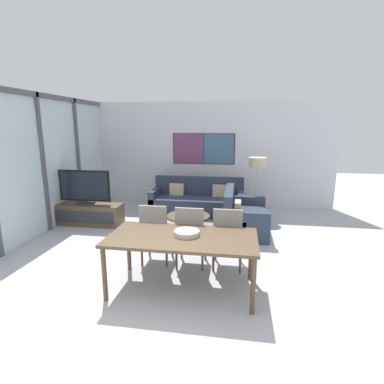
{
  "coord_description": "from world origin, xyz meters",
  "views": [
    {
      "loc": [
        0.99,
        -2.79,
        2.15
      ],
      "look_at": [
        0.13,
        2.59,
        0.95
      ],
      "focal_mm": 28.0,
      "sensor_mm": 36.0,
      "label": 1
    }
  ],
  "objects_px": {
    "sofa_side": "(242,218)",
    "dining_chair_centre": "(191,235)",
    "coffee_table": "(188,219)",
    "fruit_bowl": "(187,233)",
    "television": "(84,187)",
    "dining_table": "(182,241)",
    "sofa_main": "(198,202)",
    "dining_chair_left": "(156,232)",
    "tv_console": "(86,214)",
    "floor_lamp": "(257,165)",
    "dining_chair_right": "(228,236)"
  },
  "relations": [
    {
      "from": "dining_chair_left",
      "to": "dining_chair_right",
      "type": "bearing_deg",
      "value": -1.14
    },
    {
      "from": "television",
      "to": "coffee_table",
      "type": "height_order",
      "value": "television"
    },
    {
      "from": "sofa_side",
      "to": "coffee_table",
      "type": "xyz_separation_m",
      "value": [
        -1.1,
        -0.17,
        -0.02
      ]
    },
    {
      "from": "dining_chair_right",
      "to": "fruit_bowl",
      "type": "relative_size",
      "value": 2.89
    },
    {
      "from": "dining_chair_left",
      "to": "tv_console",
      "type": "bearing_deg",
      "value": 141.45
    },
    {
      "from": "sofa_side",
      "to": "dining_chair_centre",
      "type": "relative_size",
      "value": 1.45
    },
    {
      "from": "coffee_table",
      "to": "floor_lamp",
      "type": "relative_size",
      "value": 0.63
    },
    {
      "from": "television",
      "to": "sofa_side",
      "type": "distance_m",
      "value": 3.47
    },
    {
      "from": "sofa_side",
      "to": "television",
      "type": "bearing_deg",
      "value": 91.29
    },
    {
      "from": "dining_table",
      "to": "dining_chair_centre",
      "type": "height_order",
      "value": "dining_chair_centre"
    },
    {
      "from": "floor_lamp",
      "to": "sofa_side",
      "type": "bearing_deg",
      "value": -105.95
    },
    {
      "from": "tv_console",
      "to": "fruit_bowl",
      "type": "xyz_separation_m",
      "value": [
        2.69,
        -2.3,
        0.55
      ]
    },
    {
      "from": "sofa_side",
      "to": "dining_chair_left",
      "type": "relative_size",
      "value": 1.45
    },
    {
      "from": "sofa_main",
      "to": "dining_chair_left",
      "type": "relative_size",
      "value": 2.32
    },
    {
      "from": "television",
      "to": "dining_chair_centre",
      "type": "height_order",
      "value": "television"
    },
    {
      "from": "sofa_main",
      "to": "television",
      "type": "bearing_deg",
      "value": -151.16
    },
    {
      "from": "sofa_main",
      "to": "floor_lamp",
      "type": "relative_size",
      "value": 1.59
    },
    {
      "from": "sofa_side",
      "to": "sofa_main",
      "type": "bearing_deg",
      "value": 42.34
    },
    {
      "from": "coffee_table",
      "to": "fruit_bowl",
      "type": "bearing_deg",
      "value": -80.73
    },
    {
      "from": "fruit_bowl",
      "to": "sofa_main",
      "type": "bearing_deg",
      "value": 95.75
    },
    {
      "from": "dining_chair_left",
      "to": "sofa_main",
      "type": "bearing_deg",
      "value": 85.05
    },
    {
      "from": "dining_chair_centre",
      "to": "floor_lamp",
      "type": "height_order",
      "value": "floor_lamp"
    },
    {
      "from": "dining_chair_left",
      "to": "dining_chair_centre",
      "type": "relative_size",
      "value": 1.0
    },
    {
      "from": "television",
      "to": "dining_chair_left",
      "type": "height_order",
      "value": "television"
    },
    {
      "from": "sofa_main",
      "to": "dining_table",
      "type": "relative_size",
      "value": 1.18
    },
    {
      "from": "television",
      "to": "dining_chair_centre",
      "type": "relative_size",
      "value": 1.19
    },
    {
      "from": "dining_chair_centre",
      "to": "tv_console",
      "type": "bearing_deg",
      "value": 147.37
    },
    {
      "from": "dining_chair_right",
      "to": "dining_chair_left",
      "type": "bearing_deg",
      "value": 178.86
    },
    {
      "from": "tv_console",
      "to": "dining_chair_right",
      "type": "distance_m",
      "value": 3.62
    },
    {
      "from": "sofa_side",
      "to": "dining_chair_centre",
      "type": "distance_m",
      "value": 1.95
    },
    {
      "from": "tv_console",
      "to": "sofa_main",
      "type": "relative_size",
      "value": 0.7
    },
    {
      "from": "dining_chair_centre",
      "to": "fruit_bowl",
      "type": "bearing_deg",
      "value": -85.27
    },
    {
      "from": "dining_chair_left",
      "to": "dining_chair_right",
      "type": "relative_size",
      "value": 1.0
    },
    {
      "from": "tv_console",
      "to": "dining_chair_left",
      "type": "bearing_deg",
      "value": -38.55
    },
    {
      "from": "tv_console",
      "to": "dining_chair_left",
      "type": "xyz_separation_m",
      "value": [
        2.07,
        -1.65,
        0.29
      ]
    },
    {
      "from": "dining_chair_left",
      "to": "dining_chair_centre",
      "type": "bearing_deg",
      "value": -3.74
    },
    {
      "from": "fruit_bowl",
      "to": "dining_table",
      "type": "bearing_deg",
      "value": -138.79
    },
    {
      "from": "floor_lamp",
      "to": "dining_chair_left",
      "type": "bearing_deg",
      "value": -120.19
    },
    {
      "from": "dining_chair_centre",
      "to": "fruit_bowl",
      "type": "xyz_separation_m",
      "value": [
        0.05,
        -0.62,
        0.26
      ]
    },
    {
      "from": "sofa_main",
      "to": "dining_chair_centre",
      "type": "relative_size",
      "value": 2.32
    },
    {
      "from": "floor_lamp",
      "to": "television",
      "type": "bearing_deg",
      "value": -161.67
    },
    {
      "from": "sofa_main",
      "to": "floor_lamp",
      "type": "distance_m",
      "value": 1.73
    },
    {
      "from": "television",
      "to": "dining_table",
      "type": "distance_m",
      "value": 3.54
    },
    {
      "from": "coffee_table",
      "to": "floor_lamp",
      "type": "xyz_separation_m",
      "value": [
        1.43,
        1.34,
        0.99
      ]
    },
    {
      "from": "sofa_side",
      "to": "dining_chair_centre",
      "type": "xyz_separation_m",
      "value": [
        -0.79,
        -1.77,
        0.24
      ]
    },
    {
      "from": "television",
      "to": "dining_chair_right",
      "type": "bearing_deg",
      "value": -27.62
    },
    {
      "from": "television",
      "to": "sofa_side",
      "type": "relative_size",
      "value": 0.82
    },
    {
      "from": "television",
      "to": "coffee_table",
      "type": "distance_m",
      "value": 2.4
    },
    {
      "from": "dining_chair_left",
      "to": "floor_lamp",
      "type": "relative_size",
      "value": 0.68
    },
    {
      "from": "sofa_side",
      "to": "floor_lamp",
      "type": "height_order",
      "value": "floor_lamp"
    }
  ]
}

